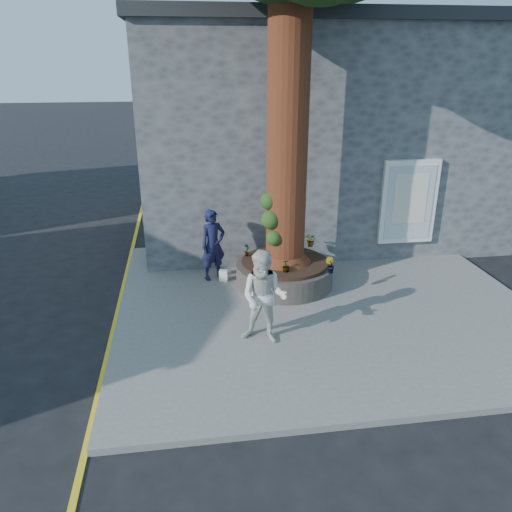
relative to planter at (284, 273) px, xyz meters
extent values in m
plane|color=black|center=(-0.80, -2.00, -0.41)|extent=(120.00, 120.00, 0.00)
cube|color=slate|center=(0.70, -1.00, -0.35)|extent=(9.00, 8.00, 0.12)
cube|color=yellow|center=(-3.85, -1.00, -0.41)|extent=(0.10, 30.00, 0.01)
cube|color=#4A4C4F|center=(1.70, 5.20, 2.59)|extent=(10.00, 8.00, 6.00)
cube|color=black|center=(1.70, 5.20, 5.74)|extent=(10.30, 8.30, 0.30)
cube|color=white|center=(3.50, 1.14, 1.29)|extent=(1.50, 0.12, 2.20)
cube|color=silver|center=(3.50, 1.08, 1.29)|extent=(1.25, 0.04, 1.95)
cube|color=silver|center=(3.50, 1.06, 1.39)|extent=(0.90, 0.02, 1.30)
cylinder|color=black|center=(0.00, 0.00, -0.03)|extent=(2.30, 2.30, 0.52)
cylinder|color=black|center=(0.00, 0.00, 0.27)|extent=(2.04, 2.04, 0.08)
cylinder|color=#3F180F|center=(0.00, 0.00, 4.06)|extent=(0.90, 0.90, 7.50)
cone|color=#3F180F|center=(0.00, 0.00, 0.66)|extent=(1.24, 1.24, 0.70)
sphere|color=#1C3612|center=(-0.38, -0.20, 1.41)|extent=(0.44, 0.44, 0.44)
sphere|color=#1C3612|center=(-0.32, -0.30, 1.01)|extent=(0.36, 0.36, 0.36)
sphere|color=#1C3612|center=(-0.40, -0.08, 1.81)|extent=(0.40, 0.40, 0.40)
imported|color=#131636|center=(-1.65, 0.58, 0.58)|extent=(0.75, 0.64, 1.75)
imported|color=silver|center=(-0.90, -2.48, 0.63)|extent=(1.09, 0.98, 1.84)
cube|color=white|center=(-1.43, 0.38, -0.15)|extent=(0.23, 0.17, 0.28)
imported|color=gray|center=(-0.85, 0.43, 0.47)|extent=(0.19, 0.21, 0.32)
imported|color=gray|center=(0.85, -0.85, 0.49)|extent=(0.28, 0.28, 0.36)
imported|color=gray|center=(-0.10, -0.64, 0.45)|extent=(0.17, 0.17, 0.29)
imported|color=gray|center=(0.85, 0.85, 0.48)|extent=(0.39, 0.40, 0.34)
camera|label=1|loc=(-2.27, -10.71, 4.77)|focal=35.00mm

